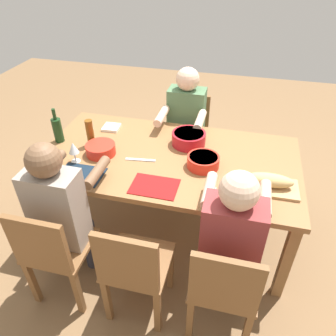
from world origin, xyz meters
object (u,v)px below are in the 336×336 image
cutting_board (268,187)px  chair_near_center (188,132)px  serving_bowl_greens (203,161)px  serving_bowl_salad (101,149)px  wine_bottle (58,129)px  diner_far_left (231,238)px  dining_table (168,164)px  diner_far_right (61,207)px  wine_glass (73,149)px  chair_far_right (53,251)px  beer_bottle (90,133)px  bread_loaf (269,180)px  chair_far_center (134,268)px  chair_far_left (224,287)px  diner_near_center (185,121)px  napkin_stack (111,127)px  serving_bowl_fruit (189,138)px

cutting_board → chair_near_center: bearing=-55.0°
serving_bowl_greens → serving_bowl_salad: 0.80m
wine_bottle → diner_far_left: bearing=155.1°
dining_table → diner_far_right: diner_far_right is taller
chair_near_center → wine_glass: bearing=59.0°
diner_far_left → chair_near_center: diner_far_left is taller
diner_far_right → chair_far_right: bearing=90.0°
chair_near_center → beer_bottle: beer_bottle is taller
serving_bowl_salad → bread_loaf: size_ratio=0.72×
dining_table → diner_far_right: size_ratio=1.66×
chair_near_center → serving_bowl_salad: size_ratio=3.70×
serving_bowl_salad → wine_bottle: size_ratio=0.79×
chair_far_right → serving_bowl_salad: (-0.03, -0.77, 0.30)m
chair_far_center → wine_bottle: wine_bottle is taller
chair_far_left → chair_far_center: (0.55, 0.00, 0.00)m
diner_near_center → napkin_stack: size_ratio=8.57×
chair_far_right → napkin_stack: chair_far_right is taller
diner_far_right → cutting_board: size_ratio=3.00×
diner_far_right → wine_bottle: 0.80m
dining_table → serving_bowl_fruit: bearing=-118.6°
chair_far_left → serving_bowl_fruit: (0.43, -1.08, 0.32)m
diner_far_right → serving_bowl_fruit: size_ratio=4.39×
diner_far_left → serving_bowl_salad: (1.06, -0.59, 0.09)m
serving_bowl_greens → bread_loaf: size_ratio=0.74×
chair_far_left → bread_loaf: 0.76m
bread_loaf → beer_bottle: bearing=-9.1°
chair_far_left → diner_near_center: size_ratio=0.71×
diner_far_left → diner_near_center: (0.55, -1.35, 0.00)m
chair_near_center → beer_bottle: (0.65, 0.84, 0.37)m
serving_bowl_greens → diner_far_left: bearing=113.4°
beer_bottle → chair_far_right: bearing=96.4°
beer_bottle → diner_near_center: bearing=-134.4°
chair_far_right → serving_bowl_salad: chair_far_right is taller
diner_near_center → chair_near_center: bearing=-90.0°
cutting_board → bread_loaf: 0.06m
chair_far_right → bread_loaf: bearing=-153.1°
napkin_stack → cutting_board: bearing=159.1°
dining_table → chair_far_right: 1.04m
wine_glass → dining_table: bearing=-160.2°
cutting_board → wine_glass: 1.41m
diner_near_center → napkin_stack: bearing=32.1°
diner_far_right → dining_table: bearing=-128.9°
chair_near_center → wine_glass: size_ratio=5.12×
chair_near_center → serving_bowl_fruit: chair_near_center is taller
diner_far_right → serving_bowl_fruit: (-0.67, -0.89, 0.10)m
serving_bowl_salad → chair_far_center: bearing=123.8°
chair_near_center → serving_bowl_fruit: bearing=100.4°
chair_far_center → serving_bowl_greens: (-0.28, -0.80, 0.31)m
chair_far_center → serving_bowl_salad: 0.98m
chair_near_center → serving_bowl_greens: (-0.28, 0.93, 0.31)m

